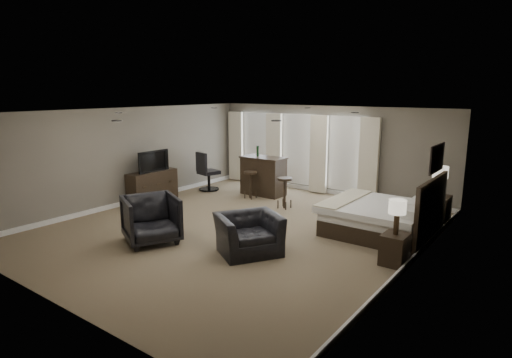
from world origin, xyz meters
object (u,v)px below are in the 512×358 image
Objects in this scene: desk_chair at (209,171)px; bar_stool_left at (250,185)px; nightstand_far at (437,210)px; lamp_near at (397,217)px; tv at (152,169)px; dresser at (153,186)px; bar_counter at (263,176)px; armchair_near at (249,227)px; armchair_far at (151,217)px; bed at (378,203)px; nightstand_near at (395,249)px; bar_stool_right at (285,193)px; lamp_far at (440,181)px.

bar_stool_left is at bearing -166.04° from desk_chair.
nightstand_far is 1.06× the size of lamp_near.
dresser is at bearing 0.00° from tv.
bar_counter reaches higher than nightstand_far.
armchair_far is (-1.94, -0.71, 0.03)m from armchair_near.
armchair_near is at bearing 155.69° from desk_chair.
bed is 1.74m from nightstand_far.
bar_counter is at bearing 150.01° from nightstand_near.
nightstand_far reaches higher than nightstand_near.
armchair_near is at bearing -57.98° from bar_counter.
nightstand_far is 0.45× the size of dresser.
desk_chair is (-2.99, 0.34, 0.19)m from bar_stool_right.
bed is at bearing -173.27° from desk_chair.
lamp_far is 7.37m from tv.
armchair_far is at bearing -83.65° from bar_counter.
armchair_near is at bearing -43.43° from armchair_far.
bar_stool_left is (-4.92, 2.24, 0.11)m from nightstand_near.
bed is at bearing -11.12° from bar_stool_left.
bar_stool_right is (-3.57, -0.97, 0.08)m from nightstand_far.
nightstand_far is 0.63× the size of armchair_far.
tv is at bearing 176.97° from nightstand_near.
lamp_far is 4.90m from bar_counter.
lamp_far is at bearing 90.00° from nightstand_near.
bar_stool_left is (2.00, 1.88, -0.52)m from tv.
armchair_far is (2.56, -2.19, -0.38)m from tv.
desk_chair reaches higher than dresser.
bed is 3.38× the size of lamp_near.
bar_stool_left is (2.00, 1.88, -0.03)m from dresser.
lamp_far reaches higher than dresser.
dresser is at bearing 176.97° from nightstand_near.
tv reaches higher than bar_stool_right.
bed is 2.73m from bar_stool_right.
desk_chair is at bearing 160.89° from nightstand_near.
nightstand_near is at bearing -3.03° from dresser.
desk_chair reaches higher than tv.
armchair_near is at bearing -108.19° from tv.
bed is 1.84× the size of armchair_near.
bar_stool_right is (-2.68, 0.48, -0.26)m from bed.
bar_counter reaches higher than tv.
tv is (-6.92, 0.37, 0.64)m from nightstand_near.
tv is 1.29× the size of bar_stool_left.
bed is at bearing -10.25° from bar_stool_right.
desk_chair is (-4.13, 3.38, 0.10)m from armchair_near.
tv is at bearing 176.97° from lamp_near.
bed reaches higher than nightstand_far.
bed is 4.12m from bar_stool_left.
bar_counter is 0.60m from bar_stool_left.
tv is at bearing 94.16° from desk_chair.
dresser is 2.74m from bar_stool_left.
bar_stool_right is at bearing -164.84° from lamp_far.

